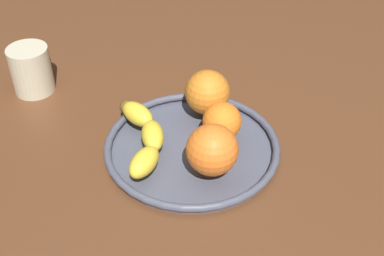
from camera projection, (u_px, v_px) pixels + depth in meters
ground_plane at (192, 160)px, 84.94cm from camera, size 168.19×168.19×4.00cm
fruit_bowl at (192, 147)px, 83.10cm from camera, size 28.44×28.44×1.80cm
banana at (144, 135)px, 81.28cm from camera, size 18.73×9.81×3.54cm
orange_front_left at (222, 121)px, 81.71cm from camera, size 6.33×6.33×6.33cm
orange_front_right at (212, 150)px, 75.23cm from camera, size 7.86×7.86×7.86cm
orange_center at (207, 92)px, 86.75cm from camera, size 7.70×7.70×7.70cm
ambient_mug at (32, 69)px, 94.65cm from camera, size 11.11×7.46×8.88cm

